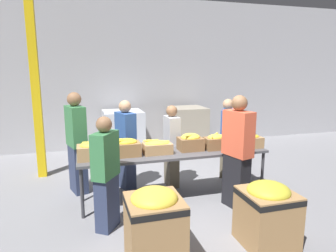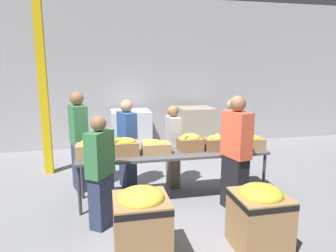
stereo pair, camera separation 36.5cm
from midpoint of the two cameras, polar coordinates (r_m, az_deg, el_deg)
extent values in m
plane|color=gray|center=(5.20, -0.88, -13.50)|extent=(30.00, 30.00, 0.00)
cube|color=#A8A8AD|center=(8.31, -7.69, 9.77)|extent=(16.00, 0.08, 4.00)
cube|color=#4C4C51|center=(4.93, -0.90, -5.21)|extent=(3.10, 0.71, 0.04)
cylinder|color=#38383D|center=(4.63, -18.31, -12.14)|extent=(0.05, 0.05, 0.76)
cylinder|color=#38383D|center=(5.38, 15.65, -8.74)|extent=(0.05, 0.05, 0.76)
cylinder|color=#38383D|center=(5.18, -18.11, -9.62)|extent=(0.05, 0.05, 0.76)
cylinder|color=#38383D|center=(5.86, 12.59, -6.95)|extent=(0.05, 0.05, 0.76)
cube|color=tan|center=(4.72, -16.40, -4.84)|extent=(0.44, 0.32, 0.21)
ellipsoid|color=yellow|center=(4.69, -16.48, -3.50)|extent=(0.36, 0.27, 0.11)
ellipsoid|color=yellow|center=(4.64, -16.38, -3.16)|extent=(0.13, 0.22, 0.04)
ellipsoid|color=yellow|center=(4.64, -16.63, -3.19)|extent=(0.19, 0.12, 0.05)
ellipsoid|color=yellow|center=(4.73, -15.89, -3.04)|extent=(0.19, 0.10, 0.04)
ellipsoid|color=yellow|center=(4.72, -17.39, -3.13)|extent=(0.17, 0.15, 0.06)
cube|color=olive|center=(4.77, -9.98, -4.38)|extent=(0.41, 0.30, 0.21)
ellipsoid|color=yellow|center=(4.74, -10.02, -3.05)|extent=(0.32, 0.24, 0.12)
ellipsoid|color=yellow|center=(4.74, -10.07, -2.55)|extent=(0.04, 0.16, 0.03)
ellipsoid|color=yellow|center=(4.67, -11.08, -2.79)|extent=(0.22, 0.05, 0.04)
ellipsoid|color=yellow|center=(4.71, -10.86, -2.57)|extent=(0.16, 0.14, 0.04)
cube|color=tan|center=(4.84, -4.21, -4.27)|extent=(0.45, 0.29, 0.17)
ellipsoid|color=yellow|center=(4.82, -4.23, -3.24)|extent=(0.40, 0.23, 0.07)
ellipsoid|color=yellow|center=(4.88, -4.87, -2.80)|extent=(0.19, 0.10, 0.04)
ellipsoid|color=yellow|center=(4.85, -5.81, -2.82)|extent=(0.21, 0.07, 0.05)
ellipsoid|color=yellow|center=(4.84, -2.61, -2.98)|extent=(0.15, 0.07, 0.05)
cube|color=olive|center=(5.02, 2.22, -3.45)|extent=(0.40, 0.30, 0.21)
ellipsoid|color=yellow|center=(4.99, 2.23, -2.17)|extent=(0.32, 0.27, 0.13)
ellipsoid|color=yellow|center=(4.88, 1.84, -1.88)|extent=(0.18, 0.11, 0.05)
ellipsoid|color=yellow|center=(4.99, 2.69, -1.89)|extent=(0.16, 0.11, 0.05)
cube|color=olive|center=(5.13, 7.19, -3.31)|extent=(0.40, 0.27, 0.20)
ellipsoid|color=yellow|center=(5.10, 7.22, -2.15)|extent=(0.32, 0.21, 0.10)
ellipsoid|color=yellow|center=(5.07, 7.57, -1.92)|extent=(0.17, 0.09, 0.05)
ellipsoid|color=yellow|center=(5.06, 6.49, -2.00)|extent=(0.14, 0.18, 0.05)
ellipsoid|color=yellow|center=(5.17, 7.27, -1.46)|extent=(0.13, 0.14, 0.05)
cube|color=tan|center=(5.33, 13.16, -3.02)|extent=(0.45, 0.29, 0.19)
ellipsoid|color=gold|center=(5.31, 13.21, -1.98)|extent=(0.39, 0.24, 0.08)
ellipsoid|color=gold|center=(5.19, 12.42, -1.80)|extent=(0.20, 0.09, 0.05)
ellipsoid|color=gold|center=(5.25, 12.96, -1.68)|extent=(0.14, 0.15, 0.04)
cube|color=#2D3856|center=(5.54, -9.80, -7.88)|extent=(0.31, 0.41, 0.76)
cube|color=#2D5199|center=(5.36, -10.04, -0.81)|extent=(0.34, 0.48, 0.63)
sphere|color=tan|center=(5.29, -10.19, 3.68)|extent=(0.22, 0.22, 0.22)
cube|color=#2D3856|center=(4.28, -13.99, -14.06)|extent=(0.36, 0.40, 0.73)
cube|color=#387A47|center=(4.05, -14.43, -5.40)|extent=(0.40, 0.46, 0.61)
sphere|color=#896042|center=(3.95, -14.70, 0.28)|extent=(0.21, 0.21, 0.21)
cube|color=#2D3856|center=(5.58, -18.56, -7.77)|extent=(0.33, 0.45, 0.84)
cube|color=#387A47|center=(5.39, -19.05, -0.05)|extent=(0.37, 0.52, 0.69)
sphere|color=#896042|center=(5.33, -19.36, 4.84)|extent=(0.24, 0.24, 0.24)
cube|color=black|center=(4.83, 10.70, -10.30)|extent=(0.32, 0.44, 0.84)
cube|color=#EA5B3D|center=(4.62, 11.03, -1.42)|extent=(0.35, 0.52, 0.69)
sphere|color=#896042|center=(4.54, 11.24, 4.30)|extent=(0.24, 0.24, 0.24)
cube|color=#6B604C|center=(6.16, 9.34, -6.03)|extent=(0.36, 0.40, 0.74)
cube|color=#2D5199|center=(6.00, 9.54, 0.20)|extent=(0.41, 0.47, 0.61)
sphere|color=tan|center=(5.94, 9.67, 4.11)|extent=(0.21, 0.21, 0.21)
cube|color=#6B604C|center=(5.58, -1.19, -7.83)|extent=(0.20, 0.35, 0.71)
cube|color=#B2B2B7|center=(5.41, -1.22, -1.28)|extent=(0.21, 0.41, 0.59)
sphere|color=#896042|center=(5.34, -1.24, 2.88)|extent=(0.20, 0.20, 0.20)
cube|color=#A37A4C|center=(3.48, -5.75, -19.54)|extent=(0.60, 0.60, 0.78)
cube|color=black|center=(3.33, -5.86, -14.59)|extent=(0.60, 0.60, 0.07)
ellipsoid|color=yellow|center=(3.30, -5.88, -13.56)|extent=(0.51, 0.51, 0.21)
cube|color=#A37A4C|center=(3.97, 15.71, -16.57)|extent=(0.61, 0.61, 0.69)
cube|color=black|center=(3.85, 15.94, -12.74)|extent=(0.61, 0.61, 0.07)
ellipsoid|color=gold|center=(3.82, 15.99, -11.84)|extent=(0.52, 0.52, 0.21)
cube|color=yellow|center=(6.40, -25.57, 8.51)|extent=(0.16, 0.16, 4.00)
cube|color=olive|center=(8.20, 2.40, -3.85)|extent=(0.98, 0.98, 0.13)
cube|color=#A39984|center=(8.07, 2.43, 0.04)|extent=(0.90, 0.90, 1.00)
cube|color=olive|center=(7.85, -9.75, -4.68)|extent=(1.06, 1.06, 0.13)
cube|color=silver|center=(7.72, -9.88, -0.74)|extent=(0.97, 0.97, 0.97)
camera|label=1|loc=(0.18, -92.07, -0.40)|focal=32.00mm
camera|label=2|loc=(0.18, 87.93, 0.40)|focal=32.00mm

